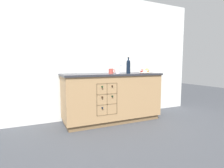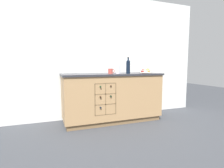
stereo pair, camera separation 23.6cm
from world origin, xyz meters
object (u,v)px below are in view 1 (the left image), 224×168
object	(u,v)px
fruit_bowl	(145,71)
ceramic_mug	(111,71)
white_pitcher	(118,68)
standing_wine_bottle	(128,66)

from	to	relation	value
fruit_bowl	ceramic_mug	xyz separation A→B (m)	(-0.75, -0.01, 0.00)
white_pitcher	fruit_bowl	bearing A→B (deg)	-6.18
white_pitcher	ceramic_mug	size ratio (longest dim) A/B	1.70
ceramic_mug	fruit_bowl	bearing A→B (deg)	0.64
white_pitcher	standing_wine_bottle	distance (m)	0.21
fruit_bowl	standing_wine_bottle	distance (m)	0.45
fruit_bowl	standing_wine_bottle	xyz separation A→B (m)	(-0.43, -0.09, 0.10)
fruit_bowl	ceramic_mug	world-z (taller)	ceramic_mug
standing_wine_bottle	fruit_bowl	bearing A→B (deg)	11.34
ceramic_mug	standing_wine_bottle	distance (m)	0.34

